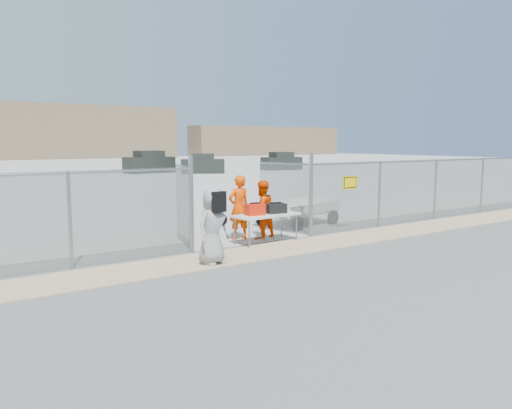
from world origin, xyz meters
TOP-DOWN VIEW (x-y plane):
  - ground at (0.00, 0.00)m, footprint 160.00×160.00m
  - tarmac_inside at (0.00, 42.00)m, footprint 160.00×80.00m
  - dirt_strip at (0.00, 1.00)m, footprint 44.00×1.60m
  - distant_hills at (5.00, 78.00)m, footprint 140.00×6.00m
  - chain_link_fence at (0.00, 2.00)m, footprint 40.00×0.20m
  - folding_table at (0.28, 1.89)m, footprint 1.99×0.95m
  - orange_bag at (-0.11, 1.90)m, footprint 0.54×0.40m
  - black_duffel at (0.60, 1.88)m, footprint 0.62×0.43m
  - security_worker_left at (-0.09, 2.75)m, footprint 0.69×0.46m
  - security_worker_right at (0.51, 2.45)m, footprint 0.88×0.71m
  - visitor at (-2.16, 0.62)m, footprint 0.99×0.78m
  - utility_trailer at (2.94, 3.76)m, footprint 3.82×2.47m
  - parked_vehicle_near at (9.95, 33.81)m, footprint 4.52×2.31m
  - parked_vehicle_mid at (13.68, 30.47)m, footprint 4.21×3.32m
  - parked_vehicle_far at (22.91, 30.90)m, footprint 4.11×2.28m

SIDE VIEW (x-z plane):
  - ground at x=0.00m, z-range 0.00..0.00m
  - tarmac_inside at x=0.00m, z-range 0.00..0.01m
  - dirt_strip at x=0.00m, z-range 0.00..0.01m
  - folding_table at x=0.28m, z-range 0.00..0.82m
  - utility_trailer at x=2.94m, z-range 0.00..0.86m
  - security_worker_right at x=0.51m, z-range 0.00..1.72m
  - parked_vehicle_mid at x=13.68m, z-range 0.00..1.74m
  - parked_vehicle_far at x=22.91m, z-range 0.00..1.77m
  - visitor at x=-2.16m, z-range 0.00..1.77m
  - security_worker_left at x=-0.09m, z-range 0.00..1.88m
  - black_duffel at x=0.60m, z-range 0.82..1.10m
  - orange_bag at x=-0.11m, z-range 0.82..1.14m
  - parked_vehicle_near at x=9.95m, z-range 0.00..1.98m
  - chain_link_fence at x=0.00m, z-range 0.00..2.20m
  - distant_hills at x=5.00m, z-range 0.00..9.00m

